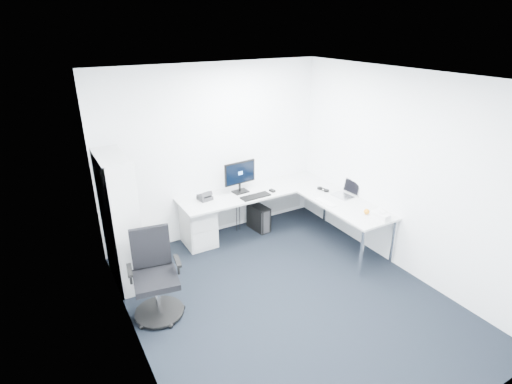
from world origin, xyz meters
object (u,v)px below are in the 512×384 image
bookshelf (120,221)px  monitor (240,177)px  laptop (343,190)px  task_chair (156,278)px  l_desk (267,219)px

bookshelf → monitor: 1.96m
laptop → task_chair: bearing=-178.1°
l_desk → laptop: (1.04, -0.52, 0.48)m
task_chair → l_desk: bearing=32.8°
task_chair → monitor: (1.78, 1.30, 0.46)m
l_desk → task_chair: task_chair is taller
task_chair → monitor: 2.25m
task_chair → laptop: task_chair is taller
task_chair → monitor: bearing=45.2°
l_desk → bookshelf: size_ratio=1.43×
bookshelf → laptop: size_ratio=5.41×
l_desk → laptop: size_ratio=7.74×
l_desk → laptop: 1.26m
l_desk → bookshelf: (-2.17, 0.05, 0.51)m
task_chair → laptop: size_ratio=3.28×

